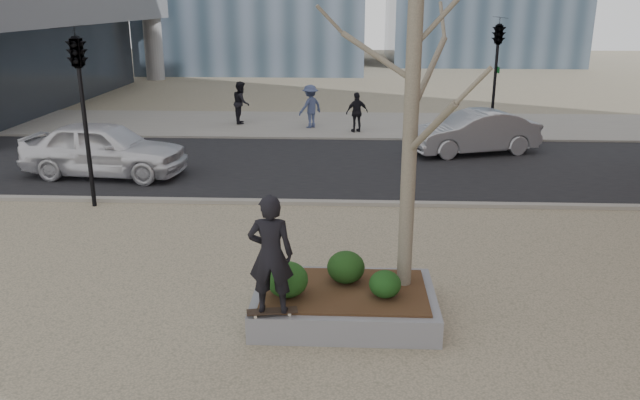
{
  "coord_description": "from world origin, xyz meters",
  "views": [
    {
      "loc": [
        1.04,
        -9.39,
        5.05
      ],
      "look_at": [
        0.5,
        2.0,
        1.4
      ],
      "focal_mm": 35.0,
      "sensor_mm": 36.0,
      "label": 1
    }
  ],
  "objects_px": {
    "skateboard": "(272,313)",
    "police_car": "(104,149)",
    "planter": "(344,304)",
    "skateboarder": "(271,254)"
  },
  "relations": [
    {
      "from": "police_car",
      "to": "planter",
      "type": "bearing_deg",
      "value": -133.62
    },
    {
      "from": "skateboarder",
      "to": "police_car",
      "type": "height_order",
      "value": "skateboarder"
    },
    {
      "from": "planter",
      "to": "skateboard",
      "type": "bearing_deg",
      "value": -142.07
    },
    {
      "from": "planter",
      "to": "police_car",
      "type": "xyz_separation_m",
      "value": [
        -7.25,
        8.46,
        0.62
      ]
    },
    {
      "from": "planter",
      "to": "skateboarder",
      "type": "distance_m",
      "value": 1.86
    },
    {
      "from": "planter",
      "to": "police_car",
      "type": "relative_size",
      "value": 0.62
    },
    {
      "from": "skateboard",
      "to": "skateboarder",
      "type": "relative_size",
      "value": 0.42
    },
    {
      "from": "skateboard",
      "to": "police_car",
      "type": "relative_size",
      "value": 0.16
    },
    {
      "from": "skateboarder",
      "to": "skateboard",
      "type": "bearing_deg",
      "value": 104.2
    },
    {
      "from": "police_car",
      "to": "skateboarder",
      "type": "bearing_deg",
      "value": -140.79
    }
  ]
}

